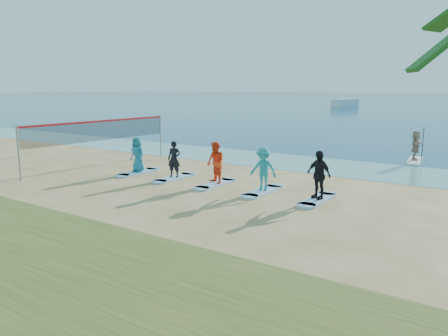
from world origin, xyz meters
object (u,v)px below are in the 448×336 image
Objects in this scene: student_2 at (216,163)px; surfboard_4 at (318,199)px; student_1 at (174,159)px; surfboard_3 at (263,191)px; boat_offshore_a at (345,107)px; student_3 at (263,169)px; surfboard_2 at (216,184)px; surfboard_0 at (138,172)px; student_4 at (319,175)px; paddleboard at (415,161)px; paddleboarder at (416,145)px; volleyball_net at (100,131)px; student_0 at (138,154)px; surfboard_1 at (175,178)px.

student_2 is 0.82× the size of surfboard_4.
student_1 is 0.76× the size of surfboard_3.
boat_offshore_a is 77.84m from student_2.
student_2 is at bearing 173.47° from student_3.
boat_offshore_a is at bearing 105.03° from surfboard_2.
student_4 is (9.38, 0.00, 0.95)m from surfboard_0.
surfboard_0 is at bearing -67.56° from boat_offshore_a.
boat_offshore_a is 76.76m from surfboard_0.
paddleboarder reaches higher than paddleboard.
student_4 reaches higher than surfboard_3.
surfboard_2 and surfboard_3 have the same top height.
student_3 is at bearing -114.11° from paddleboard.
student_4 is (-1.23, -11.22, 0.94)m from paddleboard.
student_0 is at bearing -4.56° from volleyball_net.
volleyball_net reaches higher than surfboard_4.
surfboard_4 is 0.95m from student_4.
student_2 is at bearing 0.00° from surfboard_0.
student_0 reaches higher than surfboard_1.
paddleboarder is 11.77m from student_3.
volleyball_net is 4.13× the size of surfboard_2.
boat_offshore_a is 79.18m from surfboard_4.
surfboard_2 is (2.34, 0.00, 0.00)m from surfboard_1.
student_0 is at bearing -67.56° from boat_offshore_a.
paddleboarder is at bearing 0.00° from paddleboard.
surfboard_1 is 4.69m from surfboard_3.
student_4 is at bearing -19.60° from student_1.
volleyball_net is 4.13× the size of surfboard_4.
surfboard_4 is (7.03, 0.00, 0.00)m from surfboard_1.
surfboard_0 is at bearing 180.00° from surfboard_4.
paddleboarder is 13.96m from surfboard_1.
paddleboard is 1.36× the size of surfboard_3.
student_0 is at bearing 173.47° from student_3.
surfboard_1 is 1.21× the size of student_4.
paddleboard is 1.36× the size of surfboard_4.
volleyball_net is at bearing 178.92° from student_0.
student_1 is 0.76× the size of surfboard_4.
surfboard_4 is at bearing 0.00° from surfboard_3.
student_3 is at bearing 0.00° from surfboard_2.
student_1 is at bearing -132.82° from paddleboard.
surfboard_0 is 1.21× the size of student_4.
surfboard_2 is (7.67, -0.24, -1.86)m from volleyball_net.
student_3 is at bearing 0.00° from surfboard_1.
student_3 reaches higher than surfboard_0.
surfboard_1 is at bearing -132.82° from paddleboard.
surfboard_2 is (2.34, 0.00, -0.88)m from student_1.
student_4 is (-1.23, -11.22, 0.05)m from paddleboarder.
paddleboard reaches higher than surfboard_1.
paddleboarder reaches higher than surfboard_4.
student_4 reaches higher than student_2.
volleyball_net reaches higher than paddleboarder.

